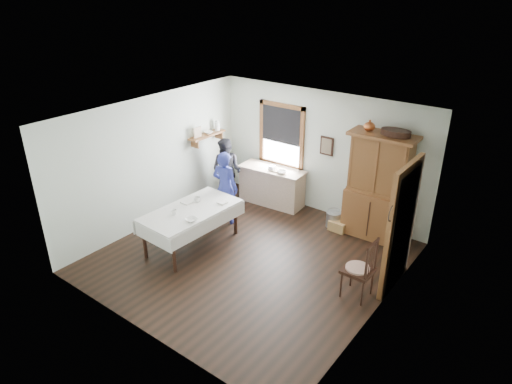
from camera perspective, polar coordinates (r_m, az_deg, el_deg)
room at (r=7.98m, az=-0.84°, el=-0.07°), size 5.01×5.01×2.70m
window at (r=10.29m, az=3.20°, el=7.43°), size 1.18×0.07×1.48m
doorway at (r=7.72m, az=17.81°, el=-3.87°), size 0.09×1.14×2.22m
wall_shelf at (r=10.43m, az=-6.00°, el=7.28°), size 0.24×1.00×0.44m
framed_picture at (r=9.75m, az=8.81°, el=5.69°), size 0.30×0.04×0.40m
rug_beater at (r=7.00m, az=16.77°, el=-1.65°), size 0.01×0.27×0.27m
work_counter at (r=10.46m, az=2.00°, el=0.76°), size 1.55×0.69×0.87m
china_hutch at (r=9.15m, az=14.94°, el=0.60°), size 1.28×0.63×2.15m
dining_table at (r=8.92m, az=-8.02°, el=-4.39°), size 1.12×1.99×0.78m
spindle_chair at (r=7.59m, az=12.68°, el=-9.20°), size 0.51×0.51×1.09m
pail at (r=9.72m, az=9.65°, el=-3.36°), size 0.39×0.39×0.33m
wicker_basket at (r=9.61m, az=10.23°, el=-4.17°), size 0.37×0.27×0.21m
woman_blue at (r=9.56m, az=-3.86°, el=0.24°), size 0.58×0.43×1.47m
figure_dark at (r=10.49m, az=-3.68°, el=2.38°), size 0.78×0.67×1.39m
table_cup_a at (r=8.99m, az=-7.33°, el=-0.93°), size 0.16×0.16×0.10m
table_cup_b at (r=8.57m, az=-10.21°, el=-2.50°), size 0.13×0.13×0.10m
table_bowl at (r=8.31m, az=-8.07°, el=-3.43°), size 0.27×0.27×0.06m
counter_book at (r=10.21m, az=2.19°, el=2.85°), size 0.19×0.24×0.02m
counter_bowl at (r=10.01m, az=3.24°, el=2.49°), size 0.22×0.22×0.06m
shelf_bowl at (r=10.43m, az=-5.96°, el=7.42°), size 0.22×0.22×0.05m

